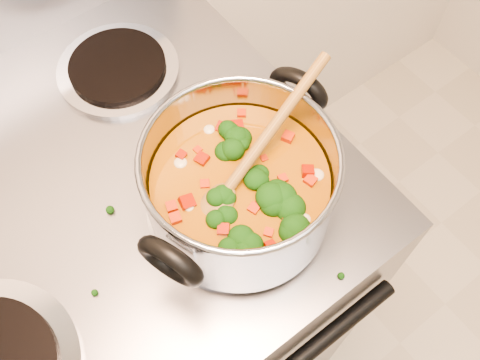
{
  "coord_description": "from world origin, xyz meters",
  "views": [
    {
      "loc": [
        0.0,
        0.76,
        1.55
      ],
      "look_at": [
        0.18,
        1.0,
        1.01
      ],
      "focal_mm": 40.0,
      "sensor_mm": 36.0,
      "label": 1
    }
  ],
  "objects": [
    {
      "name": "electric_range",
      "position": [
        0.0,
        1.16,
        0.47
      ],
      "size": [
        0.74,
        0.67,
        1.08
      ],
      "color": "gray",
      "rests_on": "ground"
    },
    {
      "name": "cooktop_crumbs",
      "position": [
        0.15,
        0.96,
        0.92
      ],
      "size": [
        0.35,
        0.29,
        0.01
      ],
      "color": "black",
      "rests_on": "electric_range"
    },
    {
      "name": "stockpot",
      "position": [
        0.18,
        1.0,
        1.0
      ],
      "size": [
        0.29,
        0.23,
        0.14
      ],
      "rotation": [
        0.0,
        0.0,
        0.35
      ],
      "color": "#9999A0",
      "rests_on": "electric_range"
    },
    {
      "name": "wooden_spoon",
      "position": [
        0.19,
        1.0,
        1.03
      ],
      "size": [
        0.24,
        0.08,
        0.09
      ],
      "rotation": [
        0.0,
        0.0,
        0.25
      ],
      "color": "brown",
      "rests_on": "stockpot"
    }
  ]
}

